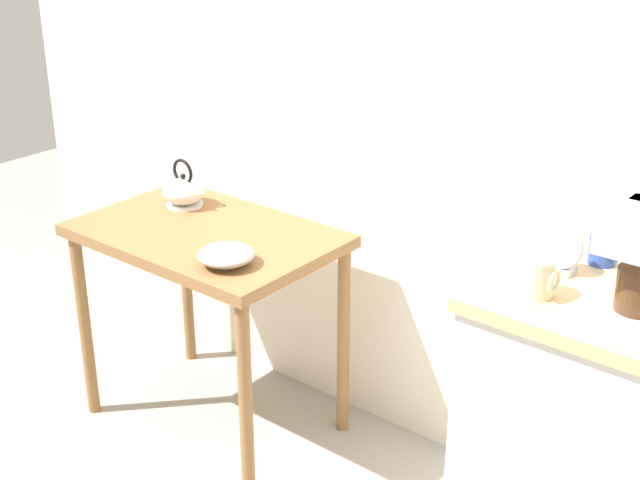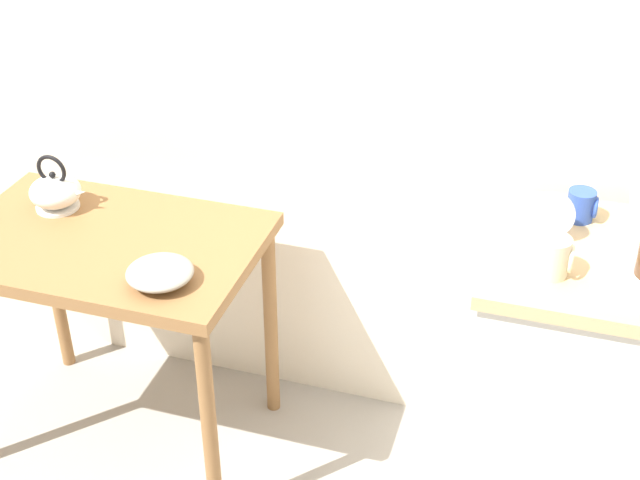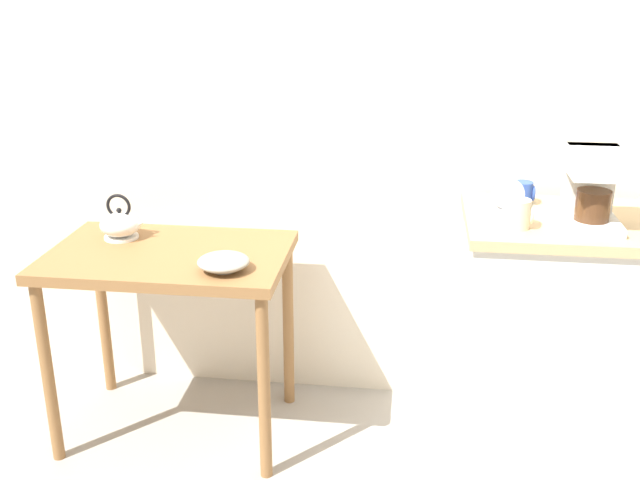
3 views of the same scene
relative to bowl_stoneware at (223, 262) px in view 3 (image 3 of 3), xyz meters
The scene contains 11 objects.
ground_plane 0.93m from the bowl_stoneware, 17.98° to the left, with size 8.00×8.00×0.00m, color gray.
back_wall 1.03m from the bowl_stoneware, 45.95° to the left, with size 4.40×0.10×2.80m, color beige.
wooden_table 0.32m from the bowl_stoneware, 147.80° to the left, with size 0.87×0.58×0.76m.
kitchen_counter 1.24m from the bowl_stoneware, 10.17° to the left, with size 0.72×0.54×0.93m.
bowl_stoneware is the anchor object (origin of this frame).
teakettle 0.54m from the bowl_stoneware, 150.36° to the left, with size 0.19×0.15×0.18m.
coffee_maker 1.25m from the bowl_stoneware, ahead, with size 0.18×0.22×0.26m.
mug_dark_teal 1.28m from the bowl_stoneware, 16.49° to the left, with size 0.08×0.08×0.09m.
mug_small_cream 0.99m from the bowl_stoneware, ahead, with size 0.09×0.08×0.10m.
mug_blue 1.10m from the bowl_stoneware, 19.49° to the left, with size 0.08×0.07×0.08m.
table_clock 1.01m from the bowl_stoneware, 14.49° to the left, with size 0.11×0.05×0.12m.
Camera 3 is at (0.15, -2.41, 1.72)m, focal length 41.30 mm.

